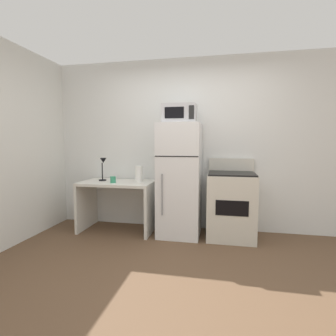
{
  "coord_description": "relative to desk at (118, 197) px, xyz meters",
  "views": [
    {
      "loc": [
        0.45,
        -2.3,
        1.33
      ],
      "look_at": [
        -0.24,
        1.1,
        0.99
      ],
      "focal_mm": 27.52,
      "sensor_mm": 36.0,
      "label": 1
    }
  ],
  "objects": [
    {
      "name": "desk",
      "position": [
        0.0,
        0.0,
        0.0
      ],
      "size": [
        1.09,
        0.64,
        0.75
      ],
      "color": "silver",
      "rests_on": "ground"
    },
    {
      "name": "microwave",
      "position": [
        0.95,
        -0.01,
        1.21
      ],
      "size": [
        0.46,
        0.35,
        0.26
      ],
      "color": "#B7B7BC",
      "rests_on": "refrigerator"
    },
    {
      "name": "desk_lamp",
      "position": [
        -0.24,
        0.02,
        0.47
      ],
      "size": [
        0.14,
        0.12,
        0.35
      ],
      "color": "black",
      "rests_on": "desk"
    },
    {
      "name": "ground_plane",
      "position": [
        1.06,
        -1.31,
        -0.52
      ],
      "size": [
        12.0,
        12.0,
        0.0
      ],
      "primitive_type": "plane",
      "color": "brown"
    },
    {
      "name": "refrigerator",
      "position": [
        0.95,
        0.01,
        0.28
      ],
      "size": [
        0.59,
        0.64,
        1.6
      ],
      "color": "white",
      "rests_on": "ground"
    },
    {
      "name": "coffee_mug",
      "position": [
        -0.01,
        -0.14,
        0.28
      ],
      "size": [
        0.08,
        0.08,
        0.09
      ],
      "primitive_type": "cylinder",
      "color": "#338C66",
      "rests_on": "desk"
    },
    {
      "name": "wall_back_white",
      "position": [
        1.06,
        0.39,
        0.78
      ],
      "size": [
        5.0,
        0.1,
        2.6
      ],
      "primitive_type": "cube",
      "color": "silver",
      "rests_on": "ground"
    },
    {
      "name": "oven_range",
      "position": [
        1.67,
        0.02,
        -0.05
      ],
      "size": [
        0.65,
        0.61,
        1.1
      ],
      "color": "beige",
      "rests_on": "ground"
    },
    {
      "name": "paper_towel_roll",
      "position": [
        0.33,
        0.01,
        0.35
      ],
      "size": [
        0.11,
        0.11,
        0.24
      ],
      "primitive_type": "cylinder",
      "color": "white",
      "rests_on": "desk"
    }
  ]
}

